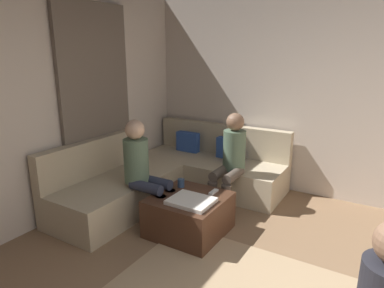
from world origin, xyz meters
TOP-DOWN VIEW (x-y plane):
  - wall_back at (0.00, 2.94)m, footprint 6.00×0.12m
  - curtain_panel at (-2.84, 1.30)m, footprint 0.06×1.10m
  - sectional_couch at (-2.08, 1.88)m, footprint 2.10×2.55m
  - ottoman at (-1.37, 1.13)m, footprint 0.76×0.76m
  - folded_blanket at (-1.27, 1.01)m, footprint 0.44×0.36m
  - coffee_mug at (-1.59, 1.31)m, footprint 0.08×0.08m
  - game_remote at (-1.19, 1.35)m, footprint 0.05×0.15m
  - person_on_couch_back at (-1.25, 1.93)m, footprint 0.30×0.60m
  - person_on_couch_side at (-1.93, 1.07)m, footprint 0.60×0.30m

SIDE VIEW (x-z plane):
  - ottoman at x=-1.37m, z-range 0.00..0.42m
  - sectional_couch at x=-2.08m, z-range -0.15..0.72m
  - game_remote at x=-1.19m, z-range 0.42..0.44m
  - folded_blanket at x=-1.27m, z-range 0.42..0.46m
  - coffee_mug at x=-1.59m, z-range 0.42..0.52m
  - person_on_couch_back at x=-1.25m, z-range 0.06..1.26m
  - person_on_couch_side at x=-1.93m, z-range 0.06..1.26m
  - curtain_panel at x=-2.84m, z-range 0.00..2.50m
  - wall_back at x=0.00m, z-range 0.00..2.70m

